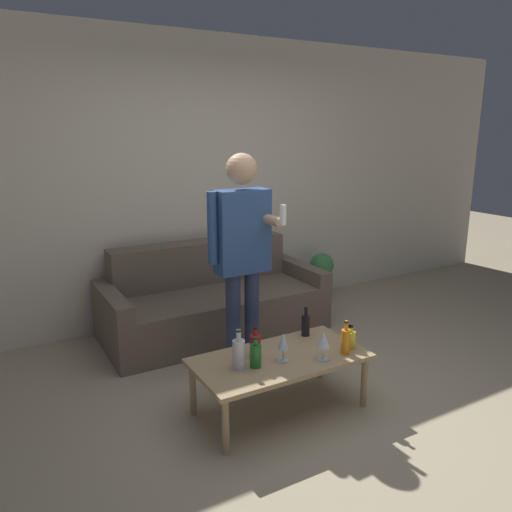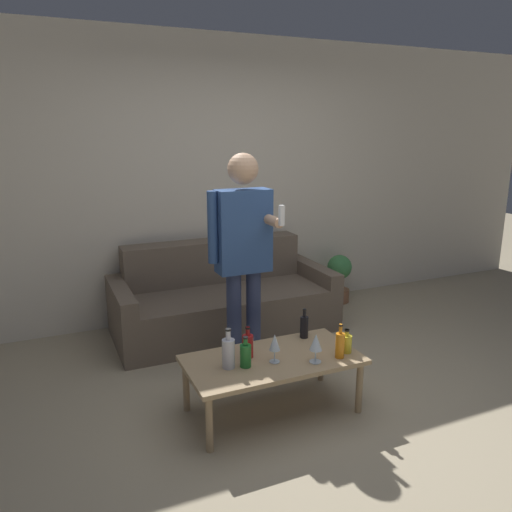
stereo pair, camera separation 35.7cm
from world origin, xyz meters
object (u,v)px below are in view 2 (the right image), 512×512
(couch, at_px, (223,300))
(coffee_table, at_px, (273,363))
(bottle_orange, at_px, (246,355))
(person_standing_front, at_px, (243,247))

(couch, height_order, coffee_table, couch)
(bottle_orange, relative_size, person_standing_front, 0.12)
(couch, bearing_deg, person_standing_front, -99.60)
(couch, height_order, person_standing_front, person_standing_front)
(couch, height_order, bottle_orange, couch)
(coffee_table, height_order, person_standing_front, person_standing_front)
(bottle_orange, xyz_separation_m, person_standing_front, (0.25, 0.64, 0.53))
(coffee_table, relative_size, person_standing_front, 0.68)
(couch, xyz_separation_m, person_standing_front, (-0.15, -0.87, 0.71))
(coffee_table, xyz_separation_m, person_standing_front, (0.04, 0.60, 0.65))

